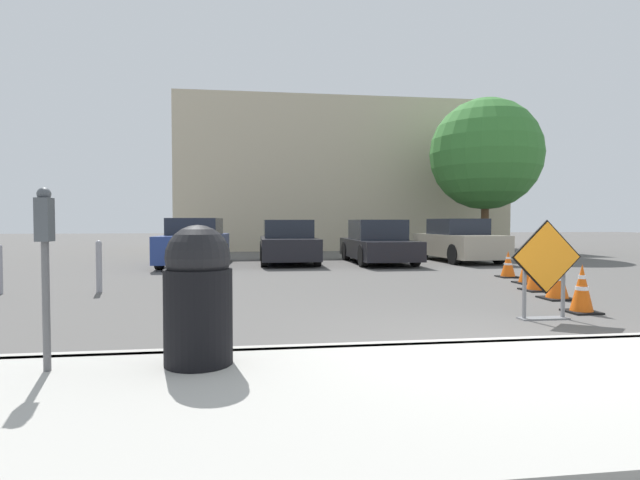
{
  "coord_description": "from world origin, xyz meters",
  "views": [
    {
      "loc": [
        -2.46,
        -4.9,
        1.38
      ],
      "look_at": [
        -0.18,
        11.7,
        0.77
      ],
      "focal_mm": 28.0,
      "sensor_mm": 36.0,
      "label": 1
    }
  ],
  "objects_px": {
    "trash_bin": "(198,294)",
    "bollard_second": "(99,265)",
    "traffic_cone_nearest": "(582,289)",
    "traffic_cone_fourth": "(527,267)",
    "parked_car_second": "(288,243)",
    "parked_car_nearest": "(195,243)",
    "bollard_nearest": "(194,265)",
    "parking_meter": "(45,247)",
    "traffic_cone_second": "(557,280)",
    "parked_car_fourth": "(458,242)",
    "road_closed_sign": "(546,266)",
    "parked_car_third": "(378,243)",
    "traffic_cone_fifth": "(508,265)",
    "traffic_cone_third": "(537,271)"
  },
  "relations": [
    {
      "from": "bollard_nearest",
      "to": "bollard_second",
      "type": "height_order",
      "value": "bollard_second"
    },
    {
      "from": "parked_car_second",
      "to": "bollard_nearest",
      "type": "height_order",
      "value": "parked_car_second"
    },
    {
      "from": "parked_car_second",
      "to": "road_closed_sign",
      "type": "bearing_deg",
      "value": 106.4
    },
    {
      "from": "traffic_cone_fourth",
      "to": "parked_car_second",
      "type": "xyz_separation_m",
      "value": [
        -4.92,
        6.19,
        0.3
      ]
    },
    {
      "from": "traffic_cone_nearest",
      "to": "parked_car_nearest",
      "type": "bearing_deg",
      "value": 125.97
    },
    {
      "from": "parked_car_nearest",
      "to": "bollard_second",
      "type": "bearing_deg",
      "value": 82.16
    },
    {
      "from": "trash_bin",
      "to": "bollard_second",
      "type": "distance_m",
      "value": 6.32
    },
    {
      "from": "traffic_cone_second",
      "to": "parked_car_nearest",
      "type": "xyz_separation_m",
      "value": [
        -7.19,
        8.02,
        0.35
      ]
    },
    {
      "from": "traffic_cone_fifth",
      "to": "parking_meter",
      "type": "bearing_deg",
      "value": -137.87
    },
    {
      "from": "bollard_second",
      "to": "parking_meter",
      "type": "bearing_deg",
      "value": -77.71
    },
    {
      "from": "traffic_cone_fourth",
      "to": "parked_car_third",
      "type": "bearing_deg",
      "value": 108.16
    },
    {
      "from": "traffic_cone_third",
      "to": "bollard_nearest",
      "type": "bearing_deg",
      "value": 172.16
    },
    {
      "from": "traffic_cone_fourth",
      "to": "road_closed_sign",
      "type": "bearing_deg",
      "value": -117.29
    },
    {
      "from": "trash_bin",
      "to": "traffic_cone_fourth",
      "type": "bearing_deg",
      "value": 42.32
    },
    {
      "from": "traffic_cone_second",
      "to": "parked_car_fourth",
      "type": "distance_m",
      "value": 8.63
    },
    {
      "from": "traffic_cone_second",
      "to": "parked_car_third",
      "type": "xyz_separation_m",
      "value": [
        -1.21,
        8.09,
        0.32
      ]
    },
    {
      "from": "parked_car_second",
      "to": "trash_bin",
      "type": "bearing_deg",
      "value": 82.62
    },
    {
      "from": "traffic_cone_third",
      "to": "traffic_cone_fifth",
      "type": "distance_m",
      "value": 2.45
    },
    {
      "from": "parked_car_third",
      "to": "trash_bin",
      "type": "height_order",
      "value": "parked_car_third"
    },
    {
      "from": "traffic_cone_fifth",
      "to": "parked_car_fourth",
      "type": "distance_m",
      "value": 5.09
    },
    {
      "from": "traffic_cone_fourth",
      "to": "trash_bin",
      "type": "relative_size",
      "value": 0.63
    },
    {
      "from": "parking_meter",
      "to": "traffic_cone_second",
      "type": "bearing_deg",
      "value": 28.32
    },
    {
      "from": "bollard_second",
      "to": "parked_car_second",
      "type": "bearing_deg",
      "value": 56.88
    },
    {
      "from": "parked_car_nearest",
      "to": "bollard_second",
      "type": "distance_m",
      "value": 6.12
    },
    {
      "from": "traffic_cone_nearest",
      "to": "bollard_second",
      "type": "distance_m",
      "value": 8.58
    },
    {
      "from": "traffic_cone_nearest",
      "to": "traffic_cone_fifth",
      "type": "xyz_separation_m",
      "value": [
        1.37,
        4.71,
        -0.04
      ]
    },
    {
      "from": "traffic_cone_second",
      "to": "parked_car_third",
      "type": "height_order",
      "value": "parked_car_third"
    },
    {
      "from": "parked_car_second",
      "to": "bollard_second",
      "type": "bearing_deg",
      "value": 57.3
    },
    {
      "from": "traffic_cone_fifth",
      "to": "trash_bin",
      "type": "distance_m",
      "value": 9.92
    },
    {
      "from": "traffic_cone_fifth",
      "to": "bollard_second",
      "type": "height_order",
      "value": "bollard_second"
    },
    {
      "from": "road_closed_sign",
      "to": "parked_car_third",
      "type": "height_order",
      "value": "parked_car_third"
    },
    {
      "from": "traffic_cone_nearest",
      "to": "parked_car_second",
      "type": "bearing_deg",
      "value": 111.22
    },
    {
      "from": "traffic_cone_nearest",
      "to": "traffic_cone_second",
      "type": "height_order",
      "value": "traffic_cone_nearest"
    },
    {
      "from": "traffic_cone_third",
      "to": "bollard_nearest",
      "type": "xyz_separation_m",
      "value": [
        -6.82,
        0.94,
        0.1
      ]
    },
    {
      "from": "parked_car_second",
      "to": "parked_car_fourth",
      "type": "xyz_separation_m",
      "value": [
        5.98,
        0.03,
        0.02
      ]
    },
    {
      "from": "parked_car_second",
      "to": "parking_meter",
      "type": "xyz_separation_m",
      "value": [
        -2.89,
        -12.22,
        0.5
      ]
    },
    {
      "from": "traffic_cone_second",
      "to": "parked_car_third",
      "type": "distance_m",
      "value": 8.18
    },
    {
      "from": "parked_car_nearest",
      "to": "parked_car_fourth",
      "type": "xyz_separation_m",
      "value": [
        8.96,
        0.42,
        -0.0
      ]
    },
    {
      "from": "parked_car_second",
      "to": "parked_car_fourth",
      "type": "height_order",
      "value": "parked_car_fourth"
    },
    {
      "from": "traffic_cone_nearest",
      "to": "parked_car_nearest",
      "type": "height_order",
      "value": "parked_car_nearest"
    },
    {
      "from": "traffic_cone_nearest",
      "to": "traffic_cone_fourth",
      "type": "relative_size",
      "value": 0.97
    },
    {
      "from": "parked_car_fourth",
      "to": "parked_car_second",
      "type": "bearing_deg",
      "value": -3.03
    },
    {
      "from": "trash_bin",
      "to": "parked_car_second",
      "type": "bearing_deg",
      "value": 82.21
    },
    {
      "from": "parked_car_second",
      "to": "bollard_second",
      "type": "relative_size",
      "value": 4.0
    },
    {
      "from": "traffic_cone_nearest",
      "to": "trash_bin",
      "type": "relative_size",
      "value": 0.61
    },
    {
      "from": "parked_car_nearest",
      "to": "traffic_cone_second",
      "type": "bearing_deg",
      "value": 135.14
    },
    {
      "from": "traffic_cone_fourth",
      "to": "traffic_cone_fifth",
      "type": "bearing_deg",
      "value": 80.29
    },
    {
      "from": "trash_bin",
      "to": "parking_meter",
      "type": "height_order",
      "value": "parking_meter"
    },
    {
      "from": "traffic_cone_fifth",
      "to": "parked_car_third",
      "type": "xyz_separation_m",
      "value": [
        -2.14,
        4.66,
        0.35
      ]
    },
    {
      "from": "parked_car_nearest",
      "to": "parked_car_third",
      "type": "height_order",
      "value": "parked_car_nearest"
    }
  ]
}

